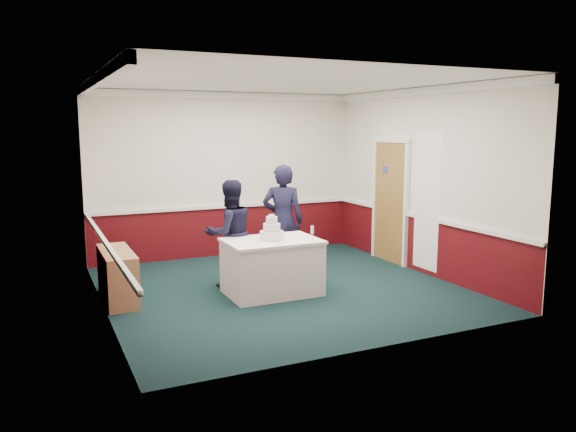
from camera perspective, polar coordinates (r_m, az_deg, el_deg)
name	(u,v)px	position (r m, az deg, el deg)	size (l,w,h in m)	color
ground	(282,289)	(8.38, -0.66, -7.38)	(5.00, 5.00, 0.00)	black
room_shell	(270,154)	(8.64, -1.87, 6.36)	(5.00, 5.00, 3.00)	silver
sideboard	(118,276)	(8.07, -16.91, -5.83)	(0.41, 1.20, 0.70)	#A97852
cake_table	(272,266)	(8.04, -1.64, -5.13)	(1.32, 0.92, 0.79)	white
wedding_cake	(272,232)	(7.93, -1.66, -1.63)	(0.35, 0.35, 0.36)	white
cake_knife	(275,242)	(7.76, -1.28, -2.67)	(0.01, 0.22, 0.01)	silver
champagne_flute	(312,231)	(7.89, 2.48, -1.49)	(0.05, 0.05, 0.21)	silver
person_man	(230,233)	(8.39, -5.93, -1.78)	(0.78, 0.61, 1.60)	black
person_woman	(283,220)	(8.93, -0.53, -0.45)	(0.65, 0.43, 1.79)	black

